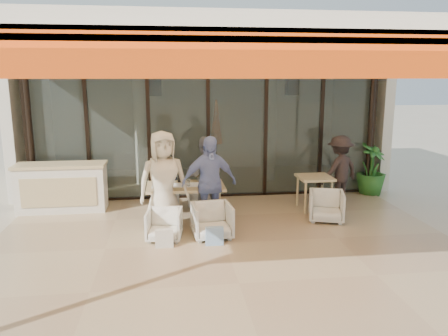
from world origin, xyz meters
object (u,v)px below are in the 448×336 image
(potted_palm, at_px, (371,169))
(dining_table, at_px, (185,188))
(chair_far_left, at_px, (165,195))
(side_table, at_px, (315,181))
(diner_navy, at_px, (164,180))
(chair_near_left, at_px, (164,223))
(standing_woman, at_px, (340,170))
(host_counter, at_px, (62,187))
(diner_periwinkle, at_px, (209,183))
(chair_far_right, at_px, (203,194))
(side_chair, at_px, (326,205))
(chair_near_right, at_px, (212,219))
(diner_grey, at_px, (205,176))
(diner_cream, at_px, (163,182))

(potted_palm, bearing_deg, dining_table, -161.93)
(chair_far_left, relative_size, side_table, 0.78)
(diner_navy, bearing_deg, chair_near_left, 102.12)
(diner_navy, height_order, standing_woman, standing_woman)
(host_counter, relative_size, diner_periwinkle, 1.05)
(chair_far_right, height_order, side_chair, side_chair)
(chair_far_left, relative_size, chair_near_left, 0.96)
(diner_navy, bearing_deg, chair_near_right, 133.08)
(side_chair, bearing_deg, chair_far_right, 167.94)
(dining_table, bearing_deg, diner_grey, 46.21)
(standing_woman, bearing_deg, side_chair, 34.54)
(chair_near_right, distance_m, diner_grey, 1.48)
(side_chair, distance_m, potted_palm, 2.57)
(diner_grey, distance_m, potted_palm, 4.26)
(host_counter, height_order, chair_far_right, host_counter)
(chair_far_left, xyz_separation_m, diner_cream, (0.00, -1.40, 0.64))
(chair_far_left, bearing_deg, chair_near_right, 109.39)
(diner_navy, bearing_deg, diner_cream, 102.12)
(dining_table, bearing_deg, host_counter, 158.85)
(chair_far_right, relative_size, diner_navy, 0.40)
(chair_near_left, distance_m, diner_grey, 1.71)
(side_chair, bearing_deg, diner_periwinkle, -160.36)
(host_counter, xyz_separation_m, standing_woman, (6.04, -0.15, 0.24))
(dining_table, height_order, diner_grey, diner_grey)
(chair_far_right, bearing_deg, standing_woman, -171.28)
(chair_far_right, distance_m, side_table, 2.42)
(host_counter, xyz_separation_m, side_table, (5.32, -0.57, 0.11))
(host_counter, xyz_separation_m, side_chair, (5.32, -1.32, -0.19))
(chair_far_right, relative_size, diner_periwinkle, 0.34)
(chair_near_left, distance_m, standing_woman, 4.31)
(diner_navy, relative_size, diner_periwinkle, 0.87)
(diner_periwinkle, bearing_deg, dining_table, 123.73)
(chair_far_right, height_order, diner_grey, diner_grey)
(chair_far_right, bearing_deg, side_table, 177.98)
(chair_far_right, xyz_separation_m, diner_periwinkle, (-0.00, -1.40, 0.58))
(potted_palm, bearing_deg, diner_grey, -165.84)
(side_table, bearing_deg, chair_near_right, -149.53)
(chair_far_right, xyz_separation_m, standing_woman, (3.05, -0.10, 0.47))
(host_counter, bearing_deg, dining_table, -21.15)
(chair_far_left, xyz_separation_m, diner_navy, (0.00, -0.50, 0.47))
(diner_cream, bearing_deg, dining_table, 34.76)
(chair_far_right, xyz_separation_m, chair_near_left, (-0.84, -1.90, 0.00))
(chair_far_left, height_order, diner_cream, diner_cream)
(dining_table, bearing_deg, chair_far_right, 65.73)
(chair_near_left, bearing_deg, potted_palm, 33.40)
(side_chair, relative_size, standing_woman, 0.44)
(chair_near_right, bearing_deg, chair_near_left, 174.58)
(side_chair, xyz_separation_m, potted_palm, (1.79, 1.82, 0.29))
(dining_table, bearing_deg, side_table, 8.61)
(side_table, bearing_deg, chair_far_left, 170.59)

